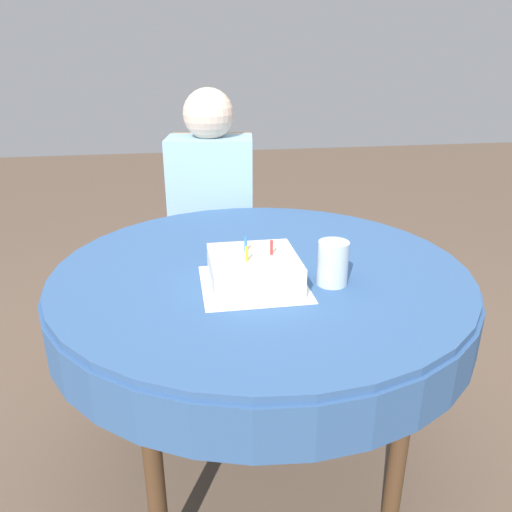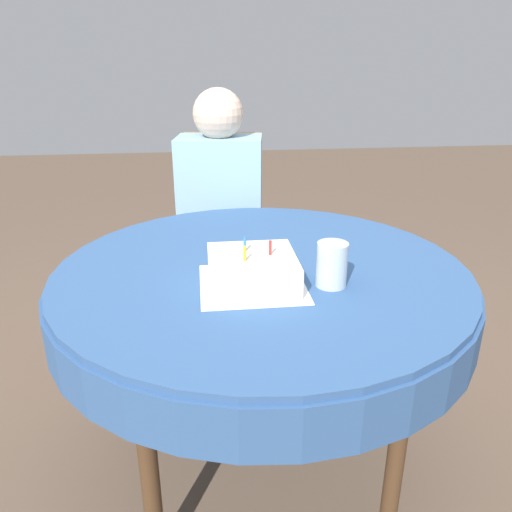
{
  "view_description": "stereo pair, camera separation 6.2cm",
  "coord_description": "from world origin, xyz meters",
  "px_view_note": "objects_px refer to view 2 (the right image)",
  "views": [
    {
      "loc": [
        -0.24,
        -1.34,
        1.33
      ],
      "look_at": [
        -0.02,
        -0.04,
        0.79
      ],
      "focal_mm": 35.0,
      "sensor_mm": 36.0,
      "label": 1
    },
    {
      "loc": [
        -0.17,
        -1.34,
        1.33
      ],
      "look_at": [
        -0.02,
        -0.04,
        0.79
      ],
      "focal_mm": 35.0,
      "sensor_mm": 36.0,
      "label": 2
    }
  ],
  "objects_px": {
    "chair": "(223,235)",
    "person": "(220,199)",
    "birthday_cake": "(252,270)",
    "drinking_glass": "(332,264)"
  },
  "relations": [
    {
      "from": "person",
      "to": "drinking_glass",
      "type": "bearing_deg",
      "value": -67.12
    },
    {
      "from": "birthday_cake",
      "to": "person",
      "type": "bearing_deg",
      "value": 92.48
    },
    {
      "from": "chair",
      "to": "birthday_cake",
      "type": "height_order",
      "value": "chair"
    },
    {
      "from": "birthday_cake",
      "to": "drinking_glass",
      "type": "bearing_deg",
      "value": -8.29
    },
    {
      "from": "person",
      "to": "drinking_glass",
      "type": "xyz_separation_m",
      "value": [
        0.25,
        -0.98,
        0.08
      ]
    },
    {
      "from": "chair",
      "to": "drinking_glass",
      "type": "height_order",
      "value": "chair"
    },
    {
      "from": "drinking_glass",
      "to": "birthday_cake",
      "type": "bearing_deg",
      "value": 171.71
    },
    {
      "from": "chair",
      "to": "person",
      "type": "distance_m",
      "value": 0.23
    },
    {
      "from": "birthday_cake",
      "to": "drinking_glass",
      "type": "height_order",
      "value": "birthday_cake"
    },
    {
      "from": "birthday_cake",
      "to": "drinking_glass",
      "type": "distance_m",
      "value": 0.21
    }
  ]
}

